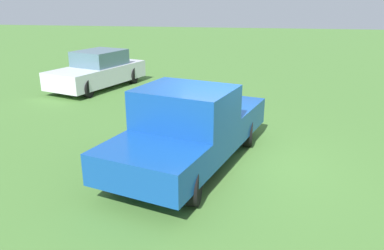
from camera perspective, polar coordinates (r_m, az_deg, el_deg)
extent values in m
plane|color=#477533|center=(8.48, 5.51, -5.75)|extent=(80.00, 80.00, 0.00)
cylinder|color=black|center=(9.94, -0.21, 0.33)|extent=(0.73, 0.22, 0.73)
cylinder|color=black|center=(9.39, 8.52, -1.00)|extent=(0.73, 0.22, 0.73)
cylinder|color=black|center=(7.45, -10.83, -6.55)|extent=(0.73, 0.22, 0.73)
cylinder|color=black|center=(6.71, 0.32, -9.19)|extent=(0.73, 0.22, 0.73)
cube|color=#144799|center=(9.44, 3.85, 1.45)|extent=(2.39, 2.35, 0.64)
cube|color=#144799|center=(7.80, -0.93, 0.65)|extent=(2.02, 2.24, 1.40)
cube|color=slate|center=(7.67, -0.95, 3.77)|extent=(1.75, 2.03, 0.48)
cube|color=#144799|center=(7.14, -4.43, -4.61)|extent=(2.77, 2.45, 0.60)
cube|color=silver|center=(10.34, 5.73, 1.44)|extent=(0.61, 1.77, 0.16)
cylinder|color=black|center=(14.39, -15.53, 5.43)|extent=(0.70, 0.20, 0.70)
cylinder|color=black|center=(15.45, -19.67, 5.91)|extent=(0.70, 0.20, 0.70)
cylinder|color=black|center=(16.47, -8.89, 7.52)|extent=(0.70, 0.20, 0.70)
cylinder|color=black|center=(17.41, -12.94, 7.88)|extent=(0.70, 0.20, 0.70)
cube|color=silver|center=(15.85, -14.17, 7.49)|extent=(4.58, 3.01, 0.68)
cube|color=slate|center=(15.90, -13.85, 9.89)|extent=(2.26, 2.07, 0.60)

